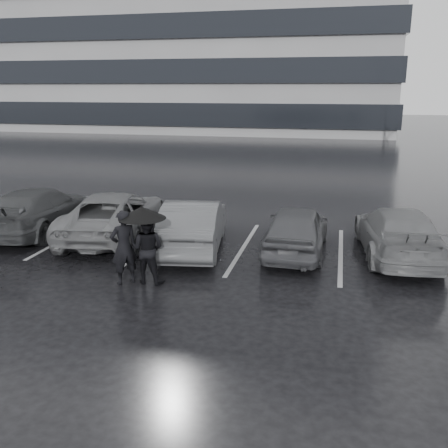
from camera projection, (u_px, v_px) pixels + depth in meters
ground at (201, 276)px, 12.49m from camera, size 160.00×160.00×0.00m
office_building at (129, 1)px, 58.56m from camera, size 61.00×26.00×29.00m
car_main at (297, 229)px, 14.07m from camera, size 1.70×4.07×1.38m
car_west_a at (194, 225)px, 14.38m from camera, size 2.25×4.65×1.47m
car_west_b at (114, 215)px, 15.53m from camera, size 3.17×5.51×1.45m
car_west_c at (39, 210)px, 16.17m from camera, size 2.34×5.07×1.44m
car_east at (398, 232)px, 13.78m from camera, size 2.34×4.90×1.38m
pedestrian_left at (124, 247)px, 11.80m from camera, size 0.77×0.77×1.80m
pedestrian_right at (148, 249)px, 11.87m from camera, size 0.86×0.69×1.70m
umbrella at (142, 213)px, 11.63m from camera, size 1.12×1.12×1.91m
stall_stripes at (198, 244)px, 15.01m from camera, size 19.72×5.00×0.00m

